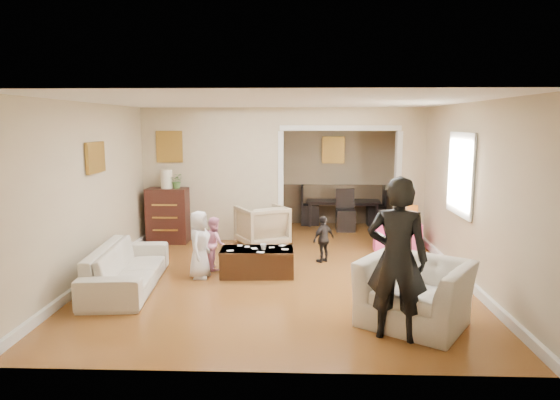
{
  "coord_description": "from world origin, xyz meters",
  "views": [
    {
      "loc": [
        0.28,
        -7.76,
        2.3
      ],
      "look_at": [
        0.0,
        0.2,
        1.05
      ],
      "focal_mm": 31.42,
      "sensor_mm": 36.0,
      "label": 1
    }
  ],
  "objects_px": {
    "sofa": "(127,267)",
    "table_lamp": "(167,179)",
    "child_kneel_a": "(199,244)",
    "dining_table": "(343,212)",
    "coffee_table": "(257,262)",
    "armchair_back": "(262,226)",
    "cyan_cup": "(402,221)",
    "child_toddler": "(324,239)",
    "armchair_front": "(415,293)",
    "coffee_cup": "(263,247)",
    "adult_person": "(397,259)",
    "child_kneel_b": "(215,243)",
    "dresser": "(168,215)",
    "play_table": "(406,236)"
  },
  "relations": [
    {
      "from": "table_lamp",
      "to": "child_kneel_a",
      "type": "distance_m",
      "value": 2.52
    },
    {
      "from": "dresser",
      "to": "play_table",
      "type": "distance_m",
      "value": 4.53
    },
    {
      "from": "play_table",
      "to": "cyan_cup",
      "type": "height_order",
      "value": "cyan_cup"
    },
    {
      "from": "sofa",
      "to": "table_lamp",
      "type": "bearing_deg",
      "value": -2.4
    },
    {
      "from": "coffee_table",
      "to": "child_toddler",
      "type": "bearing_deg",
      "value": 35.54
    },
    {
      "from": "child_toddler",
      "to": "child_kneel_b",
      "type": "bearing_deg",
      "value": -28.24
    },
    {
      "from": "dresser",
      "to": "child_kneel_a",
      "type": "xyz_separation_m",
      "value": [
        1.05,
        -2.17,
        -0.02
      ]
    },
    {
      "from": "cyan_cup",
      "to": "child_kneel_a",
      "type": "distance_m",
      "value": 3.78
    },
    {
      "from": "dining_table",
      "to": "child_toddler",
      "type": "height_order",
      "value": "child_toddler"
    },
    {
      "from": "dresser",
      "to": "coffee_table",
      "type": "height_order",
      "value": "dresser"
    },
    {
      "from": "coffee_table",
      "to": "adult_person",
      "type": "distance_m",
      "value": 2.81
    },
    {
      "from": "coffee_cup",
      "to": "dresser",
      "type": "bearing_deg",
      "value": 133.97
    },
    {
      "from": "armchair_back",
      "to": "adult_person",
      "type": "distance_m",
      "value": 4.38
    },
    {
      "from": "dining_table",
      "to": "child_kneel_a",
      "type": "height_order",
      "value": "child_kneel_a"
    },
    {
      "from": "armchair_back",
      "to": "adult_person",
      "type": "bearing_deg",
      "value": 83.97
    },
    {
      "from": "armchair_back",
      "to": "coffee_cup",
      "type": "bearing_deg",
      "value": 65.44
    },
    {
      "from": "table_lamp",
      "to": "play_table",
      "type": "height_order",
      "value": "table_lamp"
    },
    {
      "from": "coffee_cup",
      "to": "cyan_cup",
      "type": "distance_m",
      "value": 2.91
    },
    {
      "from": "table_lamp",
      "to": "coffee_cup",
      "type": "bearing_deg",
      "value": -46.03
    },
    {
      "from": "play_table",
      "to": "child_kneel_a",
      "type": "distance_m",
      "value": 3.9
    },
    {
      "from": "dresser",
      "to": "coffee_cup",
      "type": "xyz_separation_m",
      "value": [
        2.0,
        -2.07,
        -0.08
      ]
    },
    {
      "from": "dining_table",
      "to": "child_kneel_b",
      "type": "xyz_separation_m",
      "value": [
        -2.35,
        -3.53,
        0.13
      ]
    },
    {
      "from": "child_kneel_a",
      "to": "cyan_cup",
      "type": "bearing_deg",
      "value": -55.38
    },
    {
      "from": "coffee_table",
      "to": "child_toddler",
      "type": "distance_m",
      "value": 1.3
    },
    {
      "from": "table_lamp",
      "to": "cyan_cup",
      "type": "bearing_deg",
      "value": -5.71
    },
    {
      "from": "dresser",
      "to": "cyan_cup",
      "type": "height_order",
      "value": "dresser"
    },
    {
      "from": "coffee_table",
      "to": "coffee_cup",
      "type": "distance_m",
      "value": 0.27
    },
    {
      "from": "armchair_back",
      "to": "table_lamp",
      "type": "xyz_separation_m",
      "value": [
        -1.84,
        0.19,
        0.86
      ]
    },
    {
      "from": "coffee_cup",
      "to": "sofa",
      "type": "bearing_deg",
      "value": -162.63
    },
    {
      "from": "armchair_back",
      "to": "cyan_cup",
      "type": "bearing_deg",
      "value": 145.02
    },
    {
      "from": "sofa",
      "to": "adult_person",
      "type": "bearing_deg",
      "value": -118.64
    },
    {
      "from": "armchair_front",
      "to": "table_lamp",
      "type": "xyz_separation_m",
      "value": [
        -3.86,
        3.79,
        0.87
      ]
    },
    {
      "from": "armchair_back",
      "to": "cyan_cup",
      "type": "distance_m",
      "value": 2.58
    },
    {
      "from": "play_table",
      "to": "child_kneel_a",
      "type": "bearing_deg",
      "value": -152.74
    },
    {
      "from": "sofa",
      "to": "table_lamp",
      "type": "xyz_separation_m",
      "value": [
        -0.11,
        2.66,
        0.95
      ]
    },
    {
      "from": "child_kneel_a",
      "to": "coffee_cup",
      "type": "bearing_deg",
      "value": -76.65
    },
    {
      "from": "dresser",
      "to": "play_table",
      "type": "xyz_separation_m",
      "value": [
        4.5,
        -0.39,
        -0.28
      ]
    },
    {
      "from": "coffee_table",
      "to": "dining_table",
      "type": "bearing_deg",
      "value": 66.67
    },
    {
      "from": "coffee_table",
      "to": "coffee_cup",
      "type": "height_order",
      "value": "coffee_cup"
    },
    {
      "from": "child_kneel_b",
      "to": "coffee_table",
      "type": "bearing_deg",
      "value": -135.86
    },
    {
      "from": "child_toddler",
      "to": "table_lamp",
      "type": "bearing_deg",
      "value": -65.99
    },
    {
      "from": "coffee_table",
      "to": "child_kneel_a",
      "type": "bearing_deg",
      "value": -169.99
    },
    {
      "from": "sofa",
      "to": "table_lamp",
      "type": "height_order",
      "value": "table_lamp"
    },
    {
      "from": "play_table",
      "to": "child_toddler",
      "type": "xyz_separation_m",
      "value": [
        -1.56,
        -0.88,
        0.14
      ]
    },
    {
      "from": "child_kneel_a",
      "to": "dining_table",
      "type": "bearing_deg",
      "value": -24.81
    },
    {
      "from": "armchair_back",
      "to": "dining_table",
      "type": "relative_size",
      "value": 0.52
    },
    {
      "from": "coffee_table",
      "to": "child_kneel_b",
      "type": "height_order",
      "value": "child_kneel_b"
    },
    {
      "from": "dresser",
      "to": "dining_table",
      "type": "distance_m",
      "value": 3.99
    },
    {
      "from": "coffee_cup",
      "to": "adult_person",
      "type": "xyz_separation_m",
      "value": [
        1.57,
        -2.11,
        0.43
      ]
    },
    {
      "from": "dresser",
      "to": "table_lamp",
      "type": "xyz_separation_m",
      "value": [
        0.0,
        0.0,
        0.71
      ]
    }
  ]
}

